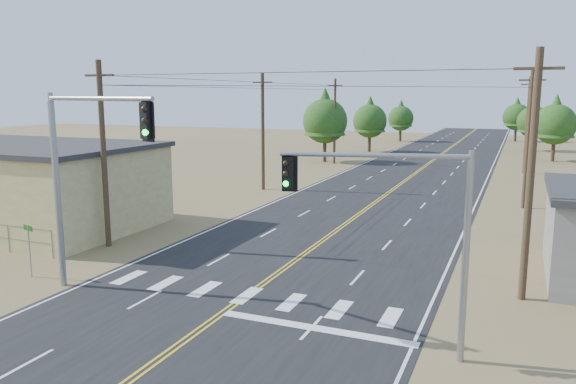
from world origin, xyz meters
The scene contains 16 objects.
road centered at (0.00, 30.00, 0.01)m, with size 15.00×200.00×0.02m, color black.
utility_pole_left_near centered at (-10.50, 12.00, 5.12)m, with size 1.80×0.30×10.00m.
utility_pole_left_mid centered at (-10.50, 32.00, 5.12)m, with size 1.80×0.30×10.00m.
utility_pole_left_far centered at (-10.50, 52.00, 5.12)m, with size 1.80×0.30×10.00m.
utility_pole_right_near centered at (10.50, 12.00, 5.12)m, with size 1.80×0.30×10.00m.
utility_pole_right_mid centered at (10.50, 32.00, 5.12)m, with size 1.80×0.30×10.00m.
utility_pole_right_far centered at (10.50, 52.00, 5.12)m, with size 1.80×0.30×10.00m.
signal_mast_left centered at (-6.14, 5.58, 5.61)m, with size 6.55×2.17×8.31m.
signal_mast_right centered at (7.12, 5.03, 4.49)m, with size 5.64×1.69×6.61m.
street_sign centered at (-10.19, 6.42, 1.61)m, with size 0.70×0.20×2.41m.
tree_left_near centered at (-12.15, 53.28, 5.53)m, with size 5.42×5.42×9.04m.
tree_left_mid centered at (-10.14, 67.22, 4.89)m, with size 4.80×4.80×7.99m.
tree_left_far centered at (-9.63, 86.69, 4.44)m, with size 4.36×4.36×7.27m.
tree_right_near centered at (13.75, 64.54, 5.06)m, with size 4.96×4.96×8.27m.
tree_right_mid centered at (11.50, 77.43, 4.68)m, with size 4.59×4.59×7.65m.
tree_right_far centered at (9.00, 94.37, 4.72)m, with size 4.64×4.64×7.73m.
Camera 1 is at (10.08, -11.75, 8.26)m, focal length 35.00 mm.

